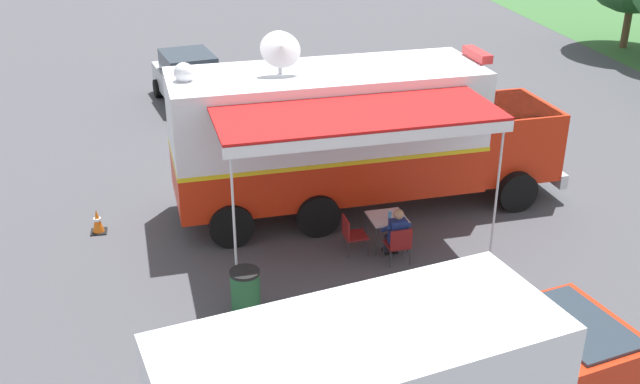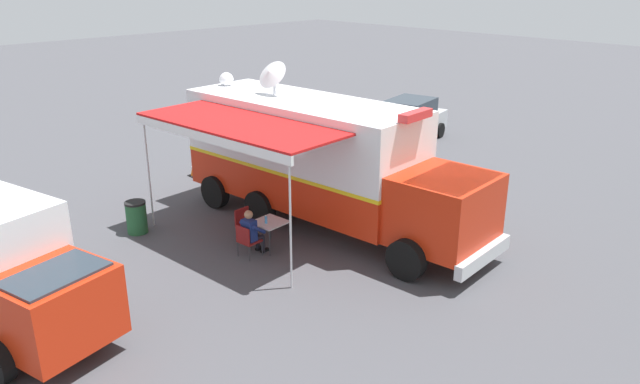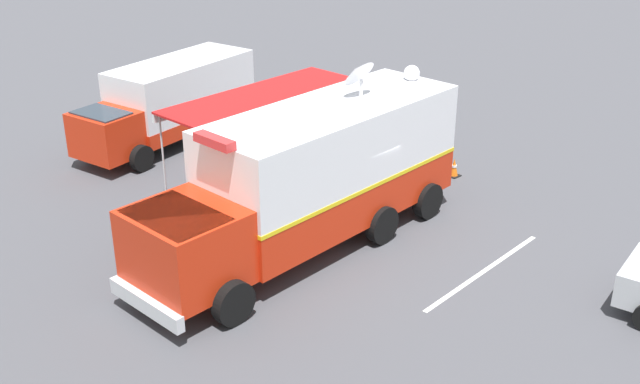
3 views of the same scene
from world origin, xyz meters
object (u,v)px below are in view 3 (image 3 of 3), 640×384
at_px(command_truck, 310,174).
at_px(folding_table, 253,196).
at_px(water_bottle, 249,190).
at_px(traffic_cone, 454,168).
at_px(seated_responder, 238,190).
at_px(trash_bin, 296,153).
at_px(folding_chair_beside_table, 273,191).
at_px(folding_chair_at_table, 234,193).
at_px(support_truck, 171,103).

bearing_deg(command_truck, folding_table, 5.20).
relative_size(water_bottle, traffic_cone, 0.39).
bearing_deg(folding_table, seated_responder, 2.55).
bearing_deg(command_truck, trash_bin, -37.40).
relative_size(folding_chair_beside_table, traffic_cone, 1.50).
distance_m(folding_chair_at_table, support_truck, 6.10).
xyz_separation_m(folding_chair_beside_table, seated_responder, (0.46, 0.88, 0.14)).
xyz_separation_m(folding_chair_at_table, folding_chair_beside_table, (-0.65, -0.89, 0.00)).
bearing_deg(command_truck, support_truck, -10.18).
bearing_deg(seated_responder, folding_table, -177.45).
relative_size(seated_responder, support_truck, 0.18).
bearing_deg(water_bottle, support_truck, -15.37).
distance_m(folding_chair_at_table, folding_chair_beside_table, 1.10).
bearing_deg(folding_chair_beside_table, water_bottle, 91.35).
bearing_deg(folding_chair_beside_table, trash_bin, -53.41).
distance_m(seated_responder, trash_bin, 3.64).
distance_m(command_truck, folding_chair_beside_table, 2.76).
xyz_separation_m(command_truck, trash_bin, (4.11, -3.14, -1.49)).
bearing_deg(folding_chair_at_table, seated_responder, -176.18).
bearing_deg(water_bottle, folding_chair_beside_table, -88.65).
distance_m(water_bottle, traffic_cone, 6.71).
height_order(command_truck, support_truck, command_truck).
relative_size(seated_responder, traffic_cone, 2.16).
relative_size(folding_table, trash_bin, 0.94).
xyz_separation_m(command_truck, support_truck, (8.68, -1.56, -0.56)).
xyz_separation_m(traffic_cone, support_truck, (8.46, 4.60, 1.11)).
height_order(folding_table, water_bottle, water_bottle).
bearing_deg(folding_chair_at_table, support_truck, -17.26).
relative_size(command_truck, support_truck, 1.36).
bearing_deg(traffic_cone, support_truck, 28.54).
bearing_deg(folding_chair_at_table, folding_table, -177.15).
height_order(folding_chair_beside_table, seated_responder, seated_responder).
distance_m(folding_table, seated_responder, 0.61).
bearing_deg(command_truck, folding_chair_at_table, 4.56).
height_order(folding_chair_at_table, support_truck, support_truck).
xyz_separation_m(folding_chair_at_table, seated_responder, (-0.19, -0.01, 0.14)).
relative_size(command_truck, folding_chair_beside_table, 11.07).
bearing_deg(water_bottle, folding_chair_at_table, 1.87).
bearing_deg(folding_table, trash_bin, -59.11).
xyz_separation_m(command_truck, folding_table, (2.11, 0.19, -1.27)).
bearing_deg(folding_chair_at_table, folding_chair_beside_table, -126.14).
bearing_deg(water_bottle, command_truck, -174.64).
bearing_deg(folding_chair_at_table, traffic_cone, -112.88).
bearing_deg(folding_table, water_bottle, 7.89).
bearing_deg(traffic_cone, water_bottle, 72.34).
height_order(water_bottle, support_truck, support_truck).
xyz_separation_m(water_bottle, traffic_cone, (-2.03, -6.37, -0.55)).
bearing_deg(seated_responder, folding_chair_beside_table, -117.74).
relative_size(folding_chair_beside_table, seated_responder, 0.70).
distance_m(command_truck, folding_table, 2.47).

